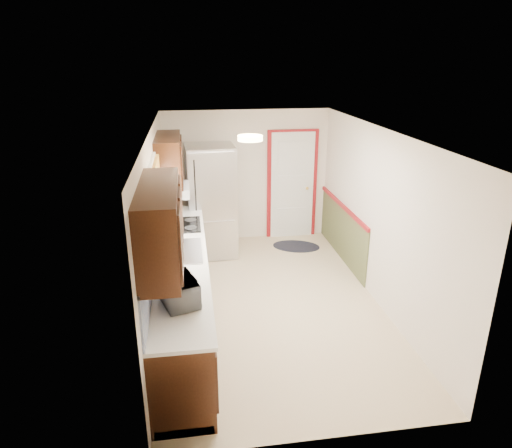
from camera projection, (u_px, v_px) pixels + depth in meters
name	position (u px, v px, depth m)	size (l,w,h in m)	color
room_shell	(271.00, 223.00, 6.05)	(3.20, 5.20, 2.52)	beige
kitchen_run	(178.00, 264.00, 5.74)	(0.63, 4.00, 2.20)	black
back_wall_trim	(302.00, 195.00, 8.35)	(1.12, 2.30, 2.08)	maroon
ceiling_fixture	(250.00, 138.00, 5.42)	(0.30, 0.30, 0.06)	#FFD88C
microwave	(179.00, 288.00, 4.54)	(0.48, 0.27, 0.33)	white
refrigerator	(211.00, 201.00, 7.75)	(0.84, 0.82, 1.91)	#B7B7BC
rug	(296.00, 246.00, 8.34)	(0.85, 0.55, 0.01)	black
cooktop	(182.00, 225.00, 6.68)	(0.55, 0.66, 0.02)	black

